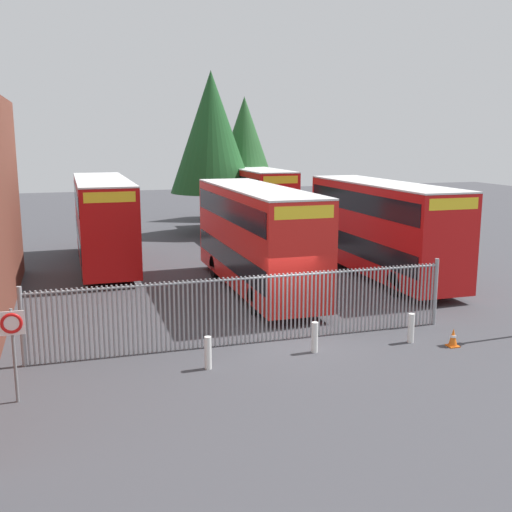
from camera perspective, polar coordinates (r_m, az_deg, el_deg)
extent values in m
plane|color=#3D3D42|center=(27.57, -2.46, -2.56)|extent=(100.00, 100.00, 0.00)
cylinder|color=gray|center=(18.76, -20.90, -6.37)|extent=(0.06, 0.06, 2.20)
cylinder|color=gray|center=(18.75, -20.47, -6.35)|extent=(0.06, 0.06, 2.20)
cylinder|color=gray|center=(18.74, -20.04, -6.33)|extent=(0.06, 0.06, 2.20)
cylinder|color=gray|center=(18.73, -19.61, -6.31)|extent=(0.06, 0.06, 2.20)
cylinder|color=gray|center=(18.73, -19.18, -6.28)|extent=(0.06, 0.06, 2.20)
cylinder|color=gray|center=(18.72, -18.75, -6.26)|extent=(0.06, 0.06, 2.20)
cylinder|color=gray|center=(18.72, -18.31, -6.24)|extent=(0.06, 0.06, 2.20)
cylinder|color=gray|center=(18.71, -17.88, -6.22)|extent=(0.06, 0.06, 2.20)
cylinder|color=gray|center=(18.71, -17.45, -6.19)|extent=(0.06, 0.06, 2.20)
cylinder|color=gray|center=(18.71, -17.02, -6.17)|extent=(0.06, 0.06, 2.20)
cylinder|color=gray|center=(18.71, -16.58, -6.14)|extent=(0.06, 0.06, 2.20)
cylinder|color=gray|center=(18.71, -16.15, -6.12)|extent=(0.06, 0.06, 2.20)
cylinder|color=gray|center=(18.71, -15.72, -6.09)|extent=(0.06, 0.06, 2.20)
cylinder|color=gray|center=(18.71, -15.29, -6.07)|extent=(0.06, 0.06, 2.20)
cylinder|color=gray|center=(18.72, -14.85, -6.04)|extent=(0.06, 0.06, 2.20)
cylinder|color=gray|center=(18.72, -14.42, -6.02)|extent=(0.06, 0.06, 2.20)
cylinder|color=gray|center=(18.73, -13.99, -5.99)|extent=(0.06, 0.06, 2.20)
cylinder|color=gray|center=(18.73, -13.56, -5.96)|extent=(0.06, 0.06, 2.20)
cylinder|color=gray|center=(18.74, -13.13, -5.94)|extent=(0.06, 0.06, 2.20)
cylinder|color=gray|center=(18.75, -12.70, -5.91)|extent=(0.06, 0.06, 2.20)
cylinder|color=gray|center=(18.76, -12.27, -5.88)|extent=(0.06, 0.06, 2.20)
cylinder|color=gray|center=(18.77, -11.84, -5.85)|extent=(0.06, 0.06, 2.20)
cylinder|color=gray|center=(18.78, -11.41, -5.83)|extent=(0.06, 0.06, 2.20)
cylinder|color=gray|center=(18.80, -10.98, -5.80)|extent=(0.06, 0.06, 2.20)
cylinder|color=gray|center=(18.81, -10.55, -5.77)|extent=(0.06, 0.06, 2.20)
cylinder|color=gray|center=(18.83, -10.13, -5.74)|extent=(0.06, 0.06, 2.20)
cylinder|color=gray|center=(18.84, -9.70, -5.71)|extent=(0.06, 0.06, 2.20)
cylinder|color=gray|center=(18.86, -9.28, -5.68)|extent=(0.06, 0.06, 2.20)
cylinder|color=gray|center=(18.88, -8.85, -5.65)|extent=(0.06, 0.06, 2.20)
cylinder|color=gray|center=(18.90, -8.43, -5.62)|extent=(0.06, 0.06, 2.20)
cylinder|color=gray|center=(18.92, -8.01, -5.59)|extent=(0.06, 0.06, 2.20)
cylinder|color=gray|center=(18.94, -7.58, -5.56)|extent=(0.06, 0.06, 2.20)
cylinder|color=gray|center=(18.96, -7.16, -5.53)|extent=(0.06, 0.06, 2.20)
cylinder|color=gray|center=(18.98, -6.74, -5.50)|extent=(0.06, 0.06, 2.20)
cylinder|color=gray|center=(19.01, -6.32, -5.47)|extent=(0.06, 0.06, 2.20)
cylinder|color=gray|center=(19.03, -5.91, -5.43)|extent=(0.06, 0.06, 2.20)
cylinder|color=gray|center=(19.06, -5.49, -5.40)|extent=(0.06, 0.06, 2.20)
cylinder|color=gray|center=(19.09, -5.08, -5.37)|extent=(0.06, 0.06, 2.20)
cylinder|color=gray|center=(19.12, -4.66, -5.34)|extent=(0.06, 0.06, 2.20)
cylinder|color=gray|center=(19.15, -4.25, -5.31)|extent=(0.06, 0.06, 2.20)
cylinder|color=gray|center=(19.18, -3.84, -5.27)|extent=(0.06, 0.06, 2.20)
cylinder|color=gray|center=(19.21, -3.43, -5.24)|extent=(0.06, 0.06, 2.20)
cylinder|color=gray|center=(19.24, -3.02, -5.21)|extent=(0.06, 0.06, 2.20)
cylinder|color=gray|center=(19.27, -2.61, -5.18)|extent=(0.06, 0.06, 2.20)
cylinder|color=gray|center=(19.31, -2.21, -5.14)|extent=(0.06, 0.06, 2.20)
cylinder|color=gray|center=(19.34, -1.80, -5.11)|extent=(0.06, 0.06, 2.20)
cylinder|color=gray|center=(19.38, -1.40, -5.08)|extent=(0.06, 0.06, 2.20)
cylinder|color=gray|center=(19.42, -1.00, -5.04)|extent=(0.06, 0.06, 2.20)
cylinder|color=gray|center=(19.45, -0.60, -5.01)|extent=(0.06, 0.06, 2.20)
cylinder|color=gray|center=(19.49, -0.20, -4.98)|extent=(0.06, 0.06, 2.20)
cylinder|color=gray|center=(19.53, 0.19, -4.94)|extent=(0.06, 0.06, 2.20)
cylinder|color=gray|center=(19.57, 0.59, -4.91)|extent=(0.06, 0.06, 2.20)
cylinder|color=gray|center=(19.62, 0.98, -4.87)|extent=(0.06, 0.06, 2.20)
cylinder|color=gray|center=(19.66, 1.37, -4.84)|extent=(0.06, 0.06, 2.20)
cylinder|color=gray|center=(19.70, 1.76, -4.81)|extent=(0.06, 0.06, 2.20)
cylinder|color=gray|center=(19.75, 2.15, -4.77)|extent=(0.06, 0.06, 2.20)
cylinder|color=gray|center=(19.79, 2.53, -4.74)|extent=(0.06, 0.06, 2.20)
cylinder|color=gray|center=(19.84, 2.91, -4.70)|extent=(0.06, 0.06, 2.20)
cylinder|color=gray|center=(19.89, 3.30, -4.67)|extent=(0.06, 0.06, 2.20)
cylinder|color=gray|center=(19.94, 3.68, -4.63)|extent=(0.06, 0.06, 2.20)
cylinder|color=gray|center=(19.98, 4.05, -4.60)|extent=(0.06, 0.06, 2.20)
cylinder|color=gray|center=(20.03, 4.43, -4.57)|extent=(0.06, 0.06, 2.20)
cylinder|color=gray|center=(20.08, 4.81, -4.53)|extent=(0.06, 0.06, 2.20)
cylinder|color=gray|center=(20.14, 5.18, -4.50)|extent=(0.06, 0.06, 2.20)
cylinder|color=gray|center=(20.19, 5.55, -4.46)|extent=(0.06, 0.06, 2.20)
cylinder|color=gray|center=(20.24, 5.92, -4.43)|extent=(0.06, 0.06, 2.20)
cylinder|color=gray|center=(20.30, 6.28, -4.39)|extent=(0.06, 0.06, 2.20)
cylinder|color=gray|center=(20.35, 6.65, -4.36)|extent=(0.06, 0.06, 2.20)
cylinder|color=gray|center=(20.41, 7.01, -4.32)|extent=(0.06, 0.06, 2.20)
cylinder|color=gray|center=(20.46, 7.37, -4.29)|extent=(0.06, 0.06, 2.20)
cylinder|color=gray|center=(20.52, 7.73, -4.26)|extent=(0.06, 0.06, 2.20)
cylinder|color=gray|center=(20.58, 8.08, -4.22)|extent=(0.06, 0.06, 2.20)
cylinder|color=gray|center=(20.64, 8.44, -4.19)|extent=(0.06, 0.06, 2.20)
cylinder|color=gray|center=(20.70, 8.79, -4.15)|extent=(0.06, 0.06, 2.20)
cylinder|color=gray|center=(20.76, 9.14, -4.12)|extent=(0.06, 0.06, 2.20)
cylinder|color=gray|center=(20.82, 9.49, -4.08)|extent=(0.06, 0.06, 2.20)
cylinder|color=gray|center=(20.88, 9.84, -4.05)|extent=(0.06, 0.06, 2.20)
cylinder|color=gray|center=(20.95, 10.18, -4.02)|extent=(0.06, 0.06, 2.20)
cylinder|color=gray|center=(21.01, 10.52, -3.98)|extent=(0.06, 0.06, 2.20)
cylinder|color=gray|center=(21.07, 10.86, -3.95)|extent=(0.06, 0.06, 2.20)
cylinder|color=gray|center=(21.14, 11.20, -3.91)|extent=(0.06, 0.06, 2.20)
cylinder|color=gray|center=(21.20, 11.53, -3.88)|extent=(0.06, 0.06, 2.20)
cylinder|color=gray|center=(21.27, 11.87, -3.85)|extent=(0.06, 0.06, 2.20)
cylinder|color=gray|center=(21.34, 12.20, -3.81)|extent=(0.06, 0.06, 2.20)
cylinder|color=gray|center=(21.41, 12.53, -3.78)|extent=(0.06, 0.06, 2.20)
cylinder|color=gray|center=(21.47, 12.85, -3.75)|extent=(0.06, 0.06, 2.20)
cylinder|color=gray|center=(21.54, 13.18, -3.71)|extent=(0.06, 0.06, 2.20)
cylinder|color=gray|center=(21.61, 13.50, -3.68)|extent=(0.06, 0.06, 2.20)
cylinder|color=gray|center=(21.68, 13.82, -3.65)|extent=(0.06, 0.06, 2.20)
cylinder|color=gray|center=(21.76, 14.14, -3.61)|extent=(0.06, 0.06, 2.20)
cylinder|color=gray|center=(21.83, 14.46, -3.58)|extent=(0.06, 0.06, 2.20)
cylinder|color=gray|center=(21.90, 14.77, -3.55)|extent=(0.06, 0.06, 2.20)
cylinder|color=gray|center=(21.97, 15.08, -3.51)|extent=(0.06, 0.06, 2.20)
cylinder|color=gray|center=(22.05, 15.39, -3.48)|extent=(0.06, 0.06, 2.20)
cylinder|color=gray|center=(22.12, 15.70, -3.45)|extent=(0.06, 0.06, 2.20)
cylinder|color=gray|center=(22.20, 16.01, -3.42)|extent=(0.06, 0.06, 2.20)
cylinder|color=gray|center=(22.28, 16.31, -3.39)|extent=(0.06, 0.06, 2.20)
cylinder|color=gray|center=(19.20, -0.61, -2.08)|extent=(13.50, 0.07, 0.07)
cylinder|color=gray|center=(18.74, -20.92, -6.15)|extent=(0.14, 0.14, 2.35)
cylinder|color=gray|center=(22.26, 16.32, -3.20)|extent=(0.14, 0.14, 2.35)
cube|color=red|center=(25.77, 0.03, 1.83)|extent=(2.50, 10.80, 4.00)
cube|color=black|center=(25.91, 0.03, 0.08)|extent=(2.54, 10.37, 0.90)
cube|color=black|center=(25.61, 0.03, 4.48)|extent=(2.54, 10.37, 0.90)
cube|color=yellow|center=(20.54, 4.47, 4.08)|extent=(2.12, 0.12, 0.44)
cube|color=silver|center=(25.52, 0.03, 6.33)|extent=(2.50, 10.80, 0.08)
cylinder|color=black|center=(22.71, -0.12, -4.17)|extent=(0.30, 1.04, 1.04)
cylinder|color=black|center=(23.43, 5.04, -3.73)|extent=(0.30, 1.04, 1.04)
cylinder|color=black|center=(28.64, -3.84, -0.99)|extent=(0.30, 1.04, 1.04)
cylinder|color=black|center=(29.22, 0.36, -0.72)|extent=(0.30, 1.04, 1.04)
cube|color=#B70C0C|center=(31.81, -13.99, 3.26)|extent=(2.50, 10.80, 4.00)
cube|color=black|center=(31.93, -13.92, 1.84)|extent=(2.54, 10.37, 0.90)
cube|color=black|center=(31.68, -14.09, 5.41)|extent=(2.54, 10.37, 0.90)
cube|color=yellow|center=(26.32, -13.45, 5.34)|extent=(2.12, 0.12, 0.44)
cube|color=silver|center=(31.61, -14.16, 6.91)|extent=(2.50, 10.80, 0.08)
cylinder|color=black|center=(28.78, -15.60, -1.32)|extent=(0.30, 1.04, 1.04)
cylinder|color=black|center=(28.91, -11.24, -1.06)|extent=(0.30, 1.04, 1.04)
cylinder|color=black|center=(34.98, -15.94, 0.81)|extent=(0.30, 1.04, 1.04)
cylinder|color=black|center=(35.09, -12.35, 1.01)|extent=(0.30, 1.04, 1.04)
cube|color=red|center=(28.92, 11.60, 2.61)|extent=(2.50, 10.80, 4.00)
cube|color=black|center=(29.04, 11.54, 1.05)|extent=(2.54, 10.37, 0.90)
cube|color=black|center=(28.77, 11.70, 4.98)|extent=(2.54, 10.37, 0.90)
cube|color=yellow|center=(24.21, 17.85, 4.64)|extent=(2.12, 0.12, 0.44)
cube|color=silver|center=(28.70, 11.76, 6.62)|extent=(2.50, 10.80, 0.08)
cylinder|color=black|center=(25.87, 12.86, -2.56)|extent=(0.30, 1.04, 1.04)
cylinder|color=black|center=(27.02, 16.91, -2.18)|extent=(0.30, 1.04, 1.04)
cylinder|color=black|center=(31.35, 7.11, 0.01)|extent=(0.30, 1.04, 1.04)
cylinder|color=black|center=(32.31, 10.67, 0.23)|extent=(0.30, 1.04, 1.04)
cube|color=red|center=(41.21, -0.23, 5.30)|extent=(2.50, 10.80, 4.00)
cube|color=black|center=(41.30, -0.23, 4.20)|extent=(2.54, 10.37, 0.90)
cube|color=black|center=(41.11, -0.23, 6.97)|extent=(2.54, 10.37, 0.90)
cube|color=yellow|center=(36.01, 2.28, 7.09)|extent=(2.12, 0.12, 0.44)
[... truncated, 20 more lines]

